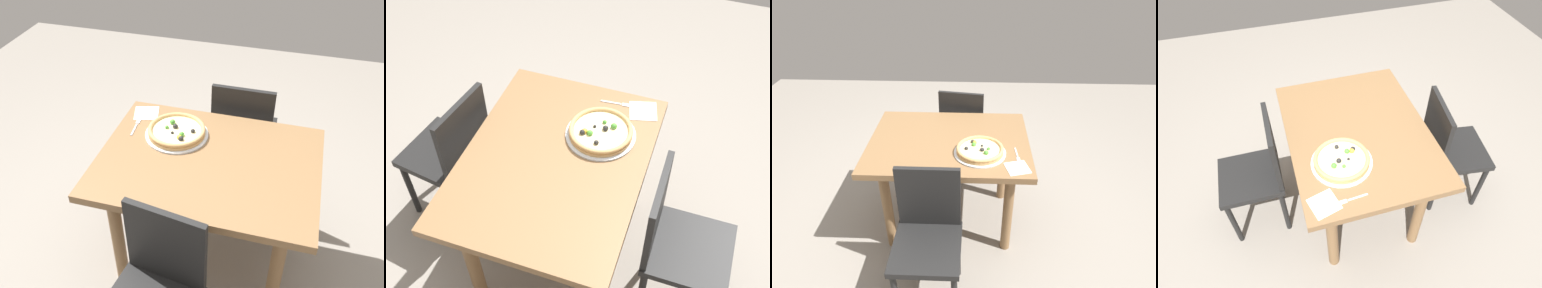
{
  "view_description": "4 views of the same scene",
  "coord_description": "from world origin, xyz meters",
  "views": [
    {
      "loc": [
        0.37,
        -1.64,
        2.17
      ],
      "look_at": [
        -0.11,
        0.08,
        0.78
      ],
      "focal_mm": 40.04,
      "sensor_mm": 36.0,
      "label": 1
    },
    {
      "loc": [
        1.42,
        0.61,
        2.54
      ],
      "look_at": [
        -0.11,
        0.08,
        0.78
      ],
      "focal_mm": 46.49,
      "sensor_mm": 36.0,
      "label": 2
    },
    {
      "loc": [
        -0.18,
        2.01,
        2.0
      ],
      "look_at": [
        -0.11,
        0.08,
        0.78
      ],
      "focal_mm": 31.06,
      "sensor_mm": 36.0,
      "label": 3
    },
    {
      "loc": [
        -1.37,
        0.45,
        2.2
      ],
      "look_at": [
        -0.11,
        0.08,
        0.78
      ],
      "focal_mm": 31.05,
      "sensor_mm": 36.0,
      "label": 4
    }
  ],
  "objects": [
    {
      "name": "ground_plane",
      "position": [
        0.0,
        0.0,
        0.0
      ],
      "size": [
        6.0,
        6.0,
        0.0
      ],
      "primitive_type": "plane",
      "color": "gray"
    },
    {
      "name": "dining_table",
      "position": [
        0.0,
        0.0,
        0.64
      ],
      "size": [
        1.13,
        0.86,
        0.76
      ],
      "color": "olive",
      "rests_on": "ground"
    },
    {
      "name": "chair_near",
      "position": [
        -0.08,
        -0.64,
        0.5
      ],
      "size": [
        0.45,
        0.45,
        0.9
      ],
      "rotation": [
        0.0,
        0.0,
        2.99
      ],
      "color": "black",
      "rests_on": "ground"
    },
    {
      "name": "chair_far",
      "position": [
        0.08,
        0.64,
        0.5
      ],
      "size": [
        0.4,
        0.4,
        0.9
      ],
      "rotation": [
        0.0,
        0.0,
        -0.0
      ],
      "color": "black",
      "rests_on": "ground"
    },
    {
      "name": "plate",
      "position": [
        -0.22,
        0.16,
        0.77
      ],
      "size": [
        0.35,
        0.35,
        0.01
      ],
      "primitive_type": "cylinder",
      "color": "silver",
      "rests_on": "dining_table"
    },
    {
      "name": "pizza",
      "position": [
        -0.22,
        0.16,
        0.79
      ],
      "size": [
        0.32,
        0.32,
        0.05
      ],
      "color": "tan",
      "rests_on": "plate"
    },
    {
      "name": "fork",
      "position": [
        -0.47,
        0.19,
        0.76
      ],
      "size": [
        0.03,
        0.17,
        0.0
      ],
      "rotation": [
        0.0,
        0.0,
        1.65
      ],
      "color": "silver",
      "rests_on": "dining_table"
    },
    {
      "name": "napkin",
      "position": [
        -0.45,
        0.32,
        0.76
      ],
      "size": [
        0.17,
        0.17,
        0.0
      ],
      "primitive_type": "cube",
      "rotation": [
        0.0,
        0.0,
        0.26
      ],
      "color": "white",
      "rests_on": "dining_table"
    }
  ]
}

